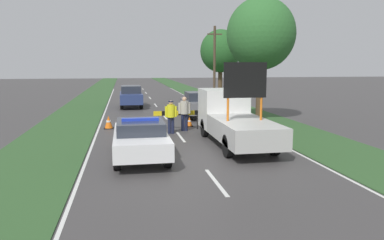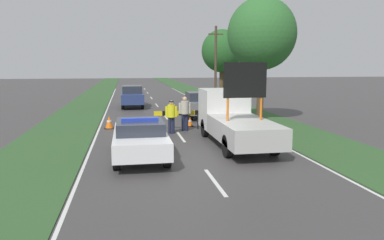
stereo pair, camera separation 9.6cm
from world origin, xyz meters
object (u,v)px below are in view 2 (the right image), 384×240
Objects in this scene: work_truck at (233,118)px; pedestrian_civilian at (185,111)px; roadside_tree_near_right at (262,34)px; queued_car_suv_grey at (200,104)px; roadside_tree_near_left at (222,51)px; police_officer at (171,114)px; traffic_cone_centre_front at (109,122)px; queued_car_hatch_blue at (132,96)px; road_barrier at (179,114)px; traffic_cone_near_police at (190,122)px; utility_pole at (216,65)px; police_car at (140,138)px.

pedestrian_civilian is (-1.59, 3.32, -0.05)m from work_truck.
work_truck is 0.88× the size of roadside_tree_near_right.
roadside_tree_near_right is at bearing 143.51° from queued_car_suv_grey.
roadside_tree_near_left is at bearing 85.88° from roadside_tree_near_right.
police_officer is at bearing -112.64° from roadside_tree_near_left.
queued_car_hatch_blue reaches higher than traffic_cone_centre_front.
road_barrier reaches higher than traffic_cone_centre_front.
road_barrier is 4.94× the size of traffic_cone_near_police.
traffic_cone_near_police is 0.08× the size of utility_pole.
queued_car_hatch_blue is (-2.22, 10.94, 0.08)m from road_barrier.
roadside_tree_near_left is 4.86m from utility_pole.
roadside_tree_near_right is (4.43, 1.04, 4.89)m from traffic_cone_near_police.
road_barrier is at bearing -15.46° from traffic_cone_centre_front.
queued_car_suv_grey is 7.84m from queued_car_hatch_blue.
work_truck is 3.68m from pedestrian_civilian.
police_officer is at bearing -117.03° from road_barrier.
pedestrian_civilian reaches higher than queued_car_hatch_blue.
utility_pole is at bearing -112.06° from queued_car_suv_grey.
road_barrier is at bearing 117.25° from pedestrian_civilian.
pedestrian_civilian is 0.39× the size of queued_car_hatch_blue.
police_car is at bearing -112.54° from utility_pole.
traffic_cone_centre_front is (-1.41, 6.70, -0.42)m from police_car.
road_barrier is at bearing -129.08° from traffic_cone_near_police.
police_car is at bearing 67.18° from queued_car_suv_grey.
police_officer is at bearing 98.12° from queued_car_hatch_blue.
queued_car_hatch_blue is 12.38m from roadside_tree_near_right.
police_officer is 3.78m from traffic_cone_centre_front.
work_truck is at bearing 105.59° from queued_car_hatch_blue.
work_truck is 2.47× the size of road_barrier.
queued_car_suv_grey is at bearing 69.89° from traffic_cone_near_police.
roadside_tree_near_right is at bearing 13.23° from traffic_cone_near_police.
police_officer is 3.16× the size of traffic_cone_near_police.
traffic_cone_centre_front is at bearing 82.00° from queued_car_hatch_blue.
traffic_cone_near_police is 10.66m from utility_pole.
pedestrian_civilian is 5.04m from queued_car_suv_grey.
pedestrian_civilian is 1.62m from traffic_cone_near_police.
roadside_tree_near_right reaches higher than police_car.
queued_car_suv_grey is 0.61× the size of roadside_tree_near_left.
queued_car_hatch_blue is at bearing 106.64° from traffic_cone_near_police.
queued_car_hatch_blue is (-2.50, 11.33, -0.15)m from pedestrian_civilian.
queued_car_suv_grey is at bearing -112.06° from utility_pole.
roadside_tree_near_right is (7.42, -8.96, 4.25)m from queued_car_hatch_blue.
traffic_cone_centre_front is at bearing -125.14° from roadside_tree_near_left.
work_truck reaches higher than queued_car_hatch_blue.
queued_car_suv_grey is (2.01, 4.34, 0.04)m from road_barrier.
utility_pole is at bearing 68.63° from traffic_cone_near_police.
work_truck reaches higher than police_officer.
queued_car_suv_grey is at bearing 143.51° from roadside_tree_near_right.
queued_car_suv_grey is 11.88m from roadside_tree_near_left.
pedestrian_civilian is 0.24× the size of roadside_tree_near_right.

